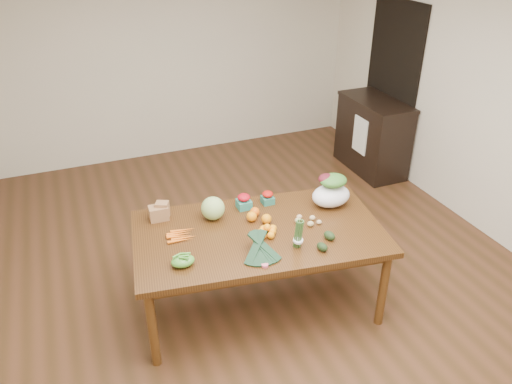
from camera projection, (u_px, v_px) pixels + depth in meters
name	position (u px, v px, depth m)	size (l,w,h in m)	color
floor	(256.00, 274.00, 4.69)	(6.00, 6.00, 0.00)	#502F1B
room_walls	(256.00, 142.00, 4.03)	(5.02, 6.02, 2.70)	beige
dining_table	(259.00, 268.00, 4.16)	(1.97, 1.09, 0.75)	#472910
doorway_dark	(391.00, 87.00, 6.28)	(0.02, 1.00, 2.10)	black
cabinet	(373.00, 135.00, 6.40)	(0.52, 1.02, 0.94)	black
dish_towel	(360.00, 135.00, 6.19)	(0.02, 0.28, 0.45)	white
paper_bag	(159.00, 212.00, 4.09)	(0.20, 0.17, 0.14)	#986944
cabbage	(213.00, 208.00, 4.09)	(0.20, 0.20, 0.20)	#9CC370
strawberry_basket_a	(244.00, 203.00, 4.26)	(0.12, 0.12, 0.11)	red
strawberry_basket_b	(268.00, 199.00, 4.33)	(0.10, 0.10, 0.09)	red
orange_a	(252.00, 217.00, 4.08)	(0.09, 0.09, 0.09)	#FFA20F
orange_b	(255.00, 212.00, 4.15)	(0.08, 0.08, 0.08)	#F0530E
orange_c	(266.00, 219.00, 4.05)	(0.08, 0.08, 0.08)	orange
mandarin_cluster	(267.00, 229.00, 3.92)	(0.18, 0.18, 0.09)	#FF9A0F
carrots	(181.00, 235.00, 3.90)	(0.22, 0.19, 0.03)	#F25C14
snap_pea_bag	(183.00, 261.00, 3.57)	(0.17, 0.13, 0.08)	green
kale_bunch	(261.00, 249.00, 3.62)	(0.32, 0.40, 0.16)	black
asparagus_bundle	(298.00, 234.00, 3.72)	(0.08, 0.08, 0.25)	#447435
potato_a	(298.00, 221.00, 4.06)	(0.06, 0.05, 0.05)	tan
potato_b	(310.00, 224.00, 4.02)	(0.05, 0.05, 0.05)	#C9BD74
potato_c	(312.00, 218.00, 4.10)	(0.05, 0.04, 0.04)	tan
potato_d	(299.00, 217.00, 4.12)	(0.05, 0.04, 0.04)	#DCB17E
potato_e	(319.00, 222.00, 4.05)	(0.04, 0.04, 0.04)	#DAB67D
avocado_a	(322.00, 247.00, 3.73)	(0.06, 0.09, 0.06)	black
avocado_b	(329.00, 236.00, 3.86)	(0.07, 0.10, 0.07)	black
salad_bag	(331.00, 192.00, 4.26)	(0.34, 0.26, 0.26)	white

